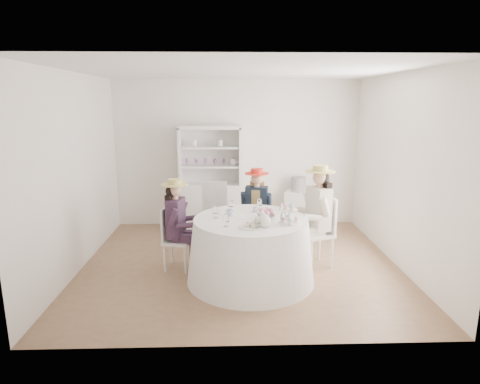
{
  "coord_description": "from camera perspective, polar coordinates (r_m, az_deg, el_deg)",
  "views": [
    {
      "loc": [
        -0.17,
        -5.45,
        2.31
      ],
      "look_at": [
        0.0,
        0.1,
        1.05
      ],
      "focal_mm": 30.0,
      "sensor_mm": 36.0,
      "label": 1
    }
  ],
  "objects": [
    {
      "name": "hatbox",
      "position": [
        7.46,
        8.33,
        1.11
      ],
      "size": [
        0.29,
        0.29,
        0.27
      ],
      "primitive_type": "cylinder",
      "rotation": [
        0.0,
        0.0,
        -0.08
      ],
      "color": "black",
      "rests_on": "side_table"
    },
    {
      "name": "hutch",
      "position": [
        7.4,
        -4.18,
        -0.05
      ],
      "size": [
        1.17,
        0.56,
        1.88
      ],
      "rotation": [
        0.0,
        0.0,
        0.13
      ],
      "color": "silver",
      "rests_on": "ground"
    },
    {
      "name": "spare_chair",
      "position": [
        6.69,
        -3.55,
        -2.39
      ],
      "size": [
        0.44,
        0.44,
        1.05
      ],
      "rotation": [
        0.0,
        0.0,
        3.11
      ],
      "color": "silver",
      "rests_on": "ground"
    },
    {
      "name": "ground",
      "position": [
        5.92,
        0.03,
        -10.18
      ],
      "size": [
        4.5,
        4.5,
        0.0
      ],
      "primitive_type": "plane",
      "color": "brown",
      "rests_on": "ground"
    },
    {
      "name": "tea_table",
      "position": [
        5.28,
        1.5,
        -8.2
      ],
      "size": [
        1.66,
        1.66,
        0.84
      ],
      "rotation": [
        0.0,
        0.0,
        0.24
      ],
      "color": "white",
      "rests_on": "ground"
    },
    {
      "name": "side_table",
      "position": [
        7.57,
        8.21,
        -2.42
      ],
      "size": [
        0.57,
        0.57,
        0.68
      ],
      "primitive_type": "cube",
      "rotation": [
        0.0,
        0.0,
        -0.36
      ],
      "color": "silver",
      "rests_on": "ground"
    },
    {
      "name": "ceiling",
      "position": [
        5.46,
        0.03,
        16.89
      ],
      "size": [
        4.5,
        4.5,
        0.0
      ],
      "primitive_type": "plane",
      "rotation": [
        3.14,
        0.0,
        0.0
      ],
      "color": "white",
      "rests_on": "wall_back"
    },
    {
      "name": "table_teapot",
      "position": [
        4.79,
        3.49,
        -4.15
      ],
      "size": [
        0.23,
        0.16,
        0.17
      ],
      "rotation": [
        0.0,
        0.0,
        -0.16
      ],
      "color": "white",
      "rests_on": "tea_table"
    },
    {
      "name": "guest_left",
      "position": [
        5.58,
        -8.89,
        -3.86
      ],
      "size": [
        0.51,
        0.48,
        1.29
      ],
      "rotation": [
        0.0,
        0.0,
        1.36
      ],
      "color": "silver",
      "rests_on": "ground"
    },
    {
      "name": "wall_left",
      "position": [
        5.91,
        -22.37,
        2.47
      ],
      "size": [
        0.0,
        4.5,
        4.5
      ],
      "primitive_type": "plane",
      "rotation": [
        1.57,
        0.0,
        1.57
      ],
      "color": "silver",
      "rests_on": "ground"
    },
    {
      "name": "wall_front",
      "position": [
        3.58,
        1.05,
        -2.73
      ],
      "size": [
        4.5,
        0.0,
        4.5
      ],
      "primitive_type": "plane",
      "rotation": [
        -1.57,
        0.0,
        0.0
      ],
      "color": "silver",
      "rests_on": "ground"
    },
    {
      "name": "stemware_set",
      "position": [
        5.12,
        1.53,
        -2.99
      ],
      "size": [
        0.96,
        0.96,
        0.15
      ],
      "color": "white",
      "rests_on": "tea_table"
    },
    {
      "name": "flower_bowl",
      "position": [
        5.08,
        3.82,
        -3.7
      ],
      "size": [
        0.29,
        0.29,
        0.06
      ],
      "primitive_type": "imported",
      "rotation": [
        0.0,
        0.0,
        -0.31
      ],
      "color": "white",
      "rests_on": "tea_table"
    },
    {
      "name": "wall_right",
      "position": [
        6.04,
        21.93,
        2.72
      ],
      "size": [
        0.0,
        4.5,
        4.5
      ],
      "primitive_type": "plane",
      "rotation": [
        1.57,
        0.0,
        -1.57
      ],
      "color": "silver",
      "rests_on": "ground"
    },
    {
      "name": "cupcake_stand",
      "position": [
        4.96,
        7.03,
        -3.45
      ],
      "size": [
        0.26,
        0.26,
        0.24
      ],
      "rotation": [
        0.0,
        0.0,
        -0.04
      ],
      "color": "white",
      "rests_on": "tea_table"
    },
    {
      "name": "flower_arrangement",
      "position": [
        5.11,
        3.71,
        -2.92
      ],
      "size": [
        0.18,
        0.18,
        0.07
      ],
      "rotation": [
        0.0,
        0.0,
        0.19
      ],
      "color": "#CF6787",
      "rests_on": "tea_table"
    },
    {
      "name": "teacup_a",
      "position": [
        5.25,
        -1.56,
        -3.03
      ],
      "size": [
        0.1,
        0.1,
        0.07
      ],
      "primitive_type": "imported",
      "rotation": [
        0.0,
        0.0,
        0.08
      ],
      "color": "white",
      "rests_on": "tea_table"
    },
    {
      "name": "guest_right",
      "position": [
        5.71,
        10.88,
        -2.55
      ],
      "size": [
        0.6,
        0.55,
        1.46
      ],
      "rotation": [
        0.0,
        0.0,
        -1.24
      ],
      "color": "silver",
      "rests_on": "ground"
    },
    {
      "name": "guest_mid",
      "position": [
        6.19,
        2.34,
        -1.89
      ],
      "size": [
        0.49,
        0.52,
        1.31
      ],
      "rotation": [
        0.0,
        0.0,
        -0.21
      ],
      "color": "silver",
      "rests_on": "ground"
    },
    {
      "name": "teacup_c",
      "position": [
        5.25,
        4.59,
        -3.13
      ],
      "size": [
        0.09,
        0.09,
        0.06
      ],
      "primitive_type": "imported",
      "rotation": [
        0.0,
        0.0,
        -0.17
      ],
      "color": "white",
      "rests_on": "tea_table"
    },
    {
      "name": "wall_back",
      "position": [
        7.51,
        -0.46,
        5.44
      ],
      "size": [
        4.5,
        0.0,
        4.5
      ],
      "primitive_type": "plane",
      "rotation": [
        1.57,
        0.0,
        0.0
      ],
      "color": "silver",
      "rests_on": "ground"
    },
    {
      "name": "teacup_b",
      "position": [
        5.43,
        2.15,
        -2.56
      ],
      "size": [
        0.08,
        0.08,
        0.06
      ],
      "primitive_type": "imported",
      "rotation": [
        0.0,
        0.0,
        0.35
      ],
      "color": "white",
      "rests_on": "tea_table"
    },
    {
      "name": "sandwich_plate",
      "position": [
        4.79,
        1.57,
        -4.83
      ],
      "size": [
        0.29,
        0.29,
        0.06
      ],
      "rotation": [
        0.0,
        0.0,
        -0.24
      ],
      "color": "white",
      "rests_on": "tea_table"
    }
  ]
}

